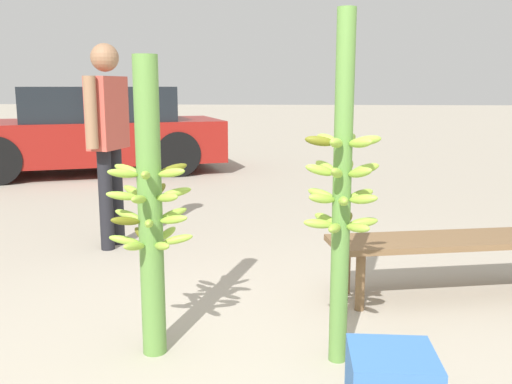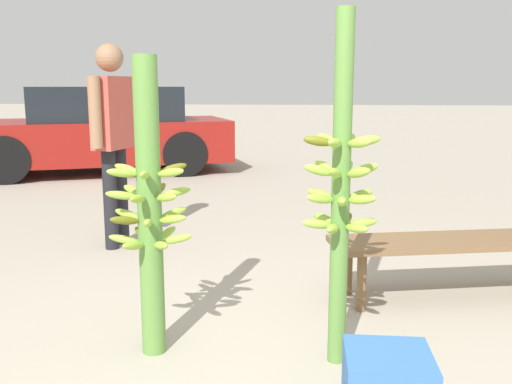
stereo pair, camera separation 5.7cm
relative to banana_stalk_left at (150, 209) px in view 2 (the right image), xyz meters
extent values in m
cylinder|color=#5B8C3D|center=(0.00, 0.00, -0.01)|extent=(0.12, 0.12, 1.54)
ellipsoid|color=#93BC3D|center=(0.13, -0.05, 0.20)|extent=(0.17, 0.10, 0.07)
ellipsoid|color=#656718|center=(0.11, 0.08, 0.20)|extent=(0.15, 0.13, 0.07)
ellipsoid|color=#656718|center=(-0.02, 0.13, 0.20)|extent=(0.06, 0.17, 0.07)
ellipsoid|color=#93BC3D|center=(-0.13, 0.05, 0.20)|extent=(0.17, 0.10, 0.07)
ellipsoid|color=#93BC3D|center=(-0.11, -0.08, 0.20)|extent=(0.15, 0.13, 0.07)
ellipsoid|color=#93BC3D|center=(0.02, -0.13, 0.20)|extent=(0.06, 0.17, 0.07)
ellipsoid|color=#93BC3D|center=(0.11, -0.08, 0.08)|extent=(0.15, 0.13, 0.07)
ellipsoid|color=#93BC3D|center=(0.13, 0.05, 0.08)|extent=(0.17, 0.10, 0.07)
ellipsoid|color=#656718|center=(0.02, 0.13, 0.08)|extent=(0.06, 0.17, 0.07)
ellipsoid|color=#93BC3D|center=(-0.11, 0.08, 0.08)|extent=(0.15, 0.13, 0.07)
ellipsoid|color=#93BC3D|center=(-0.13, -0.05, 0.08)|extent=(0.17, 0.10, 0.07)
ellipsoid|color=#93BC3D|center=(-0.02, -0.13, 0.08)|extent=(0.06, 0.17, 0.07)
ellipsoid|color=#93BC3D|center=(0.10, 0.09, -0.04)|extent=(0.15, 0.14, 0.07)
ellipsoid|color=#93BC3D|center=(-0.03, 0.13, -0.04)|extent=(0.07, 0.17, 0.07)
ellipsoid|color=#93BC3D|center=(-0.13, 0.04, -0.04)|extent=(0.17, 0.09, 0.07)
ellipsoid|color=#656718|center=(-0.10, -0.09, -0.04)|extent=(0.15, 0.14, 0.07)
ellipsoid|color=#93BC3D|center=(0.03, -0.13, -0.04)|extent=(0.07, 0.17, 0.07)
ellipsoid|color=#93BC3D|center=(0.13, -0.04, -0.04)|extent=(0.17, 0.09, 0.07)
ellipsoid|color=#93BC3D|center=(0.08, -0.11, -0.16)|extent=(0.13, 0.16, 0.07)
ellipsoid|color=#93BC3D|center=(0.13, 0.02, -0.16)|extent=(0.17, 0.06, 0.07)
ellipsoid|color=#93BC3D|center=(0.05, 0.12, -0.16)|extent=(0.10, 0.17, 0.07)
ellipsoid|color=#656718|center=(-0.08, 0.11, -0.16)|extent=(0.13, 0.16, 0.07)
ellipsoid|color=#93BC3D|center=(-0.13, -0.02, -0.16)|extent=(0.17, 0.06, 0.07)
ellipsoid|color=#93BC3D|center=(-0.05, -0.12, -0.16)|extent=(0.10, 0.17, 0.07)
cylinder|color=#5B8C3D|center=(0.96, -0.02, 0.10)|extent=(0.09, 0.09, 1.75)
ellipsoid|color=#656718|center=(0.85, -0.04, 0.36)|extent=(0.16, 0.07, 0.07)
ellipsoid|color=#93BC3D|center=(0.92, -0.12, 0.36)|extent=(0.10, 0.16, 0.07)
ellipsoid|color=#93BC3D|center=(1.03, -0.10, 0.36)|extent=(0.13, 0.15, 0.07)
ellipsoid|color=#93BC3D|center=(1.07, 0.00, 0.36)|extent=(0.16, 0.07, 0.07)
ellipsoid|color=#93BC3D|center=(1.00, 0.09, 0.36)|extent=(0.10, 0.16, 0.07)
ellipsoid|color=#93BC3D|center=(0.89, 0.07, 0.36)|extent=(0.13, 0.15, 0.07)
ellipsoid|color=#93BC3D|center=(1.03, -0.10, 0.22)|extent=(0.14, 0.15, 0.08)
ellipsoid|color=#93BC3D|center=(1.07, 0.01, 0.22)|extent=(0.16, 0.08, 0.08)
ellipsoid|color=#93BC3D|center=(0.99, 0.09, 0.22)|extent=(0.09, 0.16, 0.08)
ellipsoid|color=#93BC3D|center=(0.88, 0.07, 0.22)|extent=(0.14, 0.15, 0.08)
ellipsoid|color=#93BC3D|center=(0.85, -0.04, 0.22)|extent=(0.16, 0.08, 0.08)
ellipsoid|color=#93BC3D|center=(0.92, -0.12, 0.22)|extent=(0.09, 0.16, 0.08)
ellipsoid|color=#93BC3D|center=(0.86, -0.07, 0.08)|extent=(0.16, 0.12, 0.07)
ellipsoid|color=#93BC3D|center=(0.96, -0.13, 0.08)|extent=(0.05, 0.15, 0.07)
ellipsoid|color=#93BC3D|center=(1.06, -0.07, 0.08)|extent=(0.16, 0.12, 0.07)
ellipsoid|color=#93BC3D|center=(1.06, 0.04, 0.08)|extent=(0.16, 0.12, 0.07)
ellipsoid|color=#93BC3D|center=(0.96, 0.10, 0.08)|extent=(0.05, 0.15, 0.07)
ellipsoid|color=#93BC3D|center=(0.86, 0.04, 0.08)|extent=(0.16, 0.12, 0.07)
ellipsoid|color=#656718|center=(1.00, 0.09, -0.05)|extent=(0.09, 0.16, 0.06)
ellipsoid|color=#93BC3D|center=(0.88, 0.07, -0.05)|extent=(0.13, 0.14, 0.06)
ellipsoid|color=#93BC3D|center=(0.85, -0.04, -0.05)|extent=(0.16, 0.07, 0.06)
ellipsoid|color=#93BC3D|center=(0.92, -0.12, -0.05)|extent=(0.09, 0.16, 0.06)
ellipsoid|color=#93BC3D|center=(1.03, -0.10, -0.05)|extent=(0.13, 0.14, 0.06)
ellipsoid|color=#93BC3D|center=(1.07, 0.00, -0.05)|extent=(0.16, 0.07, 0.06)
cylinder|color=black|center=(-0.88, 1.87, -0.35)|extent=(0.14, 0.14, 0.86)
cylinder|color=black|center=(-0.85, 2.06, -0.35)|extent=(0.14, 0.14, 0.86)
cube|color=#BF4C3F|center=(-0.86, 1.97, 0.39)|extent=(0.26, 0.44, 0.61)
cylinder|color=#936B4C|center=(-0.91, 1.71, 0.40)|extent=(0.12, 0.12, 0.58)
cylinder|color=#936B4C|center=(-0.82, 2.22, 0.40)|extent=(0.12, 0.12, 0.58)
sphere|color=#936B4C|center=(-0.86, 1.97, 0.84)|extent=(0.23, 0.23, 0.23)
cube|color=brown|center=(1.75, 0.95, -0.39)|extent=(1.64, 0.74, 0.04)
cylinder|color=brown|center=(1.08, 0.95, -0.59)|extent=(0.06, 0.06, 0.37)
cylinder|color=brown|center=(1.14, 0.66, -0.59)|extent=(0.06, 0.06, 0.37)
cube|color=maroon|center=(-2.60, 6.17, -0.26)|extent=(4.51, 3.18, 0.65)
cube|color=black|center=(-2.45, 6.23, 0.33)|extent=(2.72, 2.36, 0.53)
cylinder|color=black|center=(-3.50, 4.95, -0.43)|extent=(0.72, 0.44, 0.70)
cylinder|color=black|center=(-4.10, 6.45, -0.43)|extent=(0.72, 0.44, 0.70)
cylinder|color=black|center=(-1.11, 5.89, -0.43)|extent=(0.72, 0.44, 0.70)
cylinder|color=black|center=(-1.71, 7.39, -0.43)|extent=(0.72, 0.44, 0.70)
camera|label=1|loc=(0.74, -2.77, 0.62)|focal=40.00mm
camera|label=2|loc=(0.80, -2.77, 0.62)|focal=40.00mm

